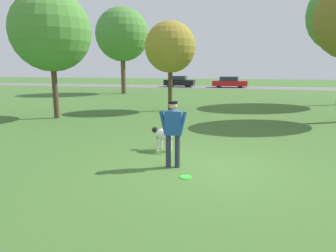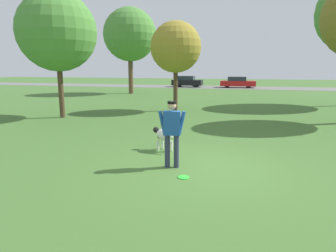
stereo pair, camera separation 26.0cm
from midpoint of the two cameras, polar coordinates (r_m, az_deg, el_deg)
The scene contains 10 objects.
ground_plane at distance 7.61m, azimuth 8.20°, elevation -7.81°, with size 120.00×120.00×0.00m, color #426B2D.
far_road_strip at distance 38.28m, azimuth 14.11°, elevation 7.09°, with size 120.00×6.00×0.01m.
person at distance 7.30m, azimuth 1.77°, elevation -0.54°, with size 0.68×0.28×1.66m.
dog at distance 8.91m, azimuth 0.05°, elevation -1.75°, with size 0.94×0.57×0.68m.
frisbee at distance 6.88m, azimuth 4.08°, elevation -9.72°, with size 0.27×0.27×0.02m.
tree_mid_center at distance 17.20m, azimuth 1.93°, elevation 14.77°, with size 2.84×2.84×4.99m.
tree_near_left at distance 15.71m, azimuth -19.93°, elevation 16.49°, with size 3.73×3.73×5.98m.
tree_far_left at distance 29.23m, azimuth -7.02°, elevation 16.87°, with size 4.91×4.91×7.91m.
parked_car_black at distance 38.71m, azimuth 3.86°, elevation 8.45°, with size 3.83×1.75×1.40m.
parked_car_red at distance 38.24m, azimuth 13.31°, elevation 8.11°, with size 4.29×1.94×1.35m.
Camera 2 is at (0.97, -7.12, 2.45)m, focal length 32.00 mm.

